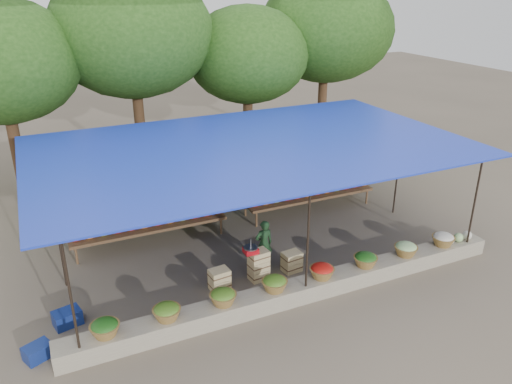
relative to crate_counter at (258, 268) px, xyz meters
name	(u,v)px	position (x,y,z in m)	size (l,w,h in m)	color
ground	(252,244)	(0.60, 1.65, -0.31)	(60.00, 60.00, 0.00)	brown
stone_curb	(302,290)	(0.60, -1.10, -0.11)	(10.60, 0.55, 0.40)	slate
stall_canopy	(251,150)	(0.60, 1.71, 2.37)	(10.80, 6.60, 2.82)	black
produce_baskets	(299,277)	(0.50, -1.10, 0.25)	(8.98, 0.58, 0.34)	brown
netting_backdrop	(211,165)	(0.60, 4.80, 0.94)	(10.60, 0.06, 2.50)	#1F491A
tree_row	(192,41)	(1.10, 7.73, 4.39)	(16.51, 5.50, 7.12)	#3A2615
fruit_table_left	(148,221)	(-1.90, 3.00, 0.30)	(4.21, 0.95, 0.93)	#44271B
fruit_table_right	(308,191)	(3.10, 3.00, 0.30)	(4.21, 0.95, 0.93)	#44271B
crate_counter	(258,268)	(0.00, 0.00, 0.00)	(2.38, 0.38, 0.77)	tan
weighing_scale	(251,250)	(-0.18, 0.00, 0.55)	(0.34, 0.34, 0.36)	red
vendor_seated	(264,244)	(0.39, 0.47, 0.33)	(0.46, 0.30, 1.27)	#17341A
customer_left	(83,217)	(-3.50, 3.60, 0.49)	(0.78, 0.60, 1.60)	slate
customer_mid	(285,178)	(2.69, 3.71, 0.54)	(1.10, 0.63, 1.70)	slate
customer_right	(319,176)	(3.85, 3.55, 0.48)	(0.93, 0.39, 1.58)	slate
blue_crate_front	(38,352)	(-4.93, -0.73, -0.16)	(0.49, 0.35, 0.29)	navy
blue_crate_back	(67,318)	(-4.32, 0.11, -0.15)	(0.55, 0.39, 0.33)	navy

